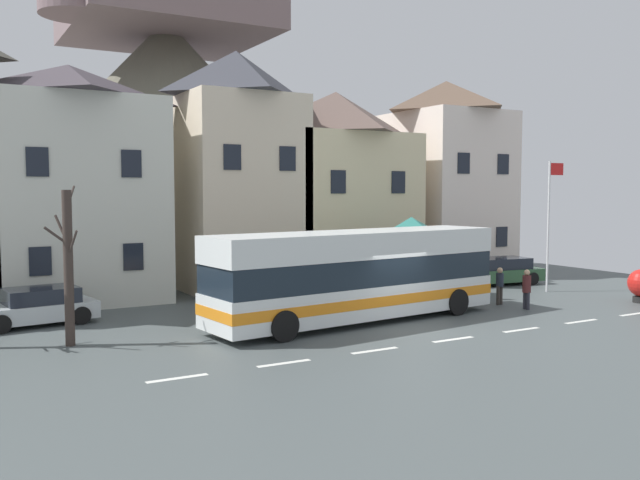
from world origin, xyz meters
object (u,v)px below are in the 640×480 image
at_px(townhouse_04, 445,177).
at_px(pedestrian_02, 480,279).
at_px(bare_tree_00, 68,266).
at_px(townhouse_03, 336,187).
at_px(parked_car_01, 498,271).
at_px(townhouse_02, 237,171).
at_px(parked_car_02, 396,279).
at_px(pedestrian_01, 527,286).
at_px(pedestrian_00, 500,284).
at_px(parked_car_00, 37,307).
at_px(public_bench, 347,284).
at_px(hilltop_castle, 167,126).
at_px(townhouse_01, 71,183).
at_px(flagpole, 550,215).
at_px(bus_shelter, 411,231).
at_px(transit_bus, 357,276).

relative_size(townhouse_04, pedestrian_02, 7.06).
bearing_deg(bare_tree_00, townhouse_03, 31.32).
bearing_deg(parked_car_01, townhouse_02, -15.10).
xyz_separation_m(parked_car_02, pedestrian_01, (1.73, -6.37, 0.30)).
xyz_separation_m(parked_car_01, pedestrian_00, (-4.40, -4.59, 0.22)).
bearing_deg(pedestrian_02, parked_car_00, 168.30).
height_order(townhouse_04, pedestrian_02, townhouse_04).
distance_m(townhouse_02, parked_car_01, 13.98).
bearing_deg(parked_car_00, townhouse_02, -161.94).
relative_size(parked_car_01, public_bench, 3.05).
distance_m(hilltop_castle, parked_car_00, 29.74).
bearing_deg(pedestrian_00, parked_car_01, 46.19).
distance_m(townhouse_01, pedestrian_00, 18.75).
bearing_deg(flagpole, townhouse_01, 156.05).
bearing_deg(pedestrian_00, pedestrian_01, -84.32).
distance_m(townhouse_02, pedestrian_00, 13.16).
distance_m(townhouse_02, flagpole, 14.83).
height_order(pedestrian_00, pedestrian_02, pedestrian_02).
bearing_deg(flagpole, bus_shelter, 166.42).
bearing_deg(townhouse_02, transit_bus, -86.61).
xyz_separation_m(bus_shelter, pedestrian_00, (2.14, -3.21, -2.09)).
bearing_deg(bus_shelter, pedestrian_02, -38.13).
xyz_separation_m(townhouse_04, flagpole, (-0.83, -8.48, -1.92)).
xyz_separation_m(transit_bus, pedestrian_00, (7.09, 0.14, -0.78)).
height_order(parked_car_00, public_bench, parked_car_00).
bearing_deg(townhouse_01, bare_tree_00, -100.19).
bearing_deg(parked_car_02, public_bench, -8.74).
xyz_separation_m(townhouse_02, pedestrian_01, (7.80, -10.92, -4.72)).
bearing_deg(townhouse_01, transit_bus, -52.69).
xyz_separation_m(parked_car_00, parked_car_01, (21.61, -0.40, 0.02)).
xyz_separation_m(parked_car_00, pedestrian_02, (17.41, -3.60, 0.26)).
distance_m(hilltop_castle, transit_bus, 31.69).
bearing_deg(townhouse_01, townhouse_04, -0.79).
relative_size(parked_car_01, pedestrian_00, 3.05).
distance_m(pedestrian_02, bare_tree_00, 17.02).
bearing_deg(pedestrian_02, pedestrian_00, -97.94).
distance_m(parked_car_01, pedestrian_01, 7.31).
bearing_deg(flagpole, transit_bus, -171.67).
distance_m(pedestrian_01, public_bench, 8.09).
height_order(hilltop_castle, bus_shelter, hilltop_castle).
relative_size(townhouse_04, bare_tree_00, 2.25).
bearing_deg(townhouse_03, pedestrian_00, -79.20).
relative_size(townhouse_01, townhouse_03, 1.02).
xyz_separation_m(bus_shelter, public_bench, (-1.79, 2.42, -2.50)).
distance_m(transit_bus, parked_car_01, 12.47).
xyz_separation_m(townhouse_03, hilltop_castle, (-2.80, 20.38, 4.76)).
xyz_separation_m(transit_bus, public_bench, (3.16, 5.78, -1.18)).
xyz_separation_m(parked_car_02, bare_tree_00, (-15.16, -4.03, 1.81)).
relative_size(townhouse_02, public_bench, 7.27).
bearing_deg(townhouse_01, public_bench, -22.87).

